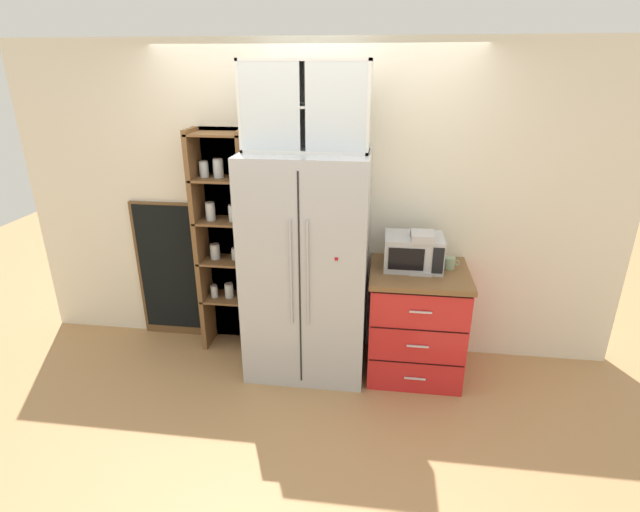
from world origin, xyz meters
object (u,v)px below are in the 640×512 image
Objects in this scene: refrigerator at (307,266)px; chalkboard_menu at (170,271)px; coffee_maker at (421,251)px; mug_sage at (450,263)px; bottle_green at (421,259)px; bottle_clear at (421,256)px; microwave at (413,252)px.

refrigerator reaches higher than chalkboard_menu.
mug_sage is at bearing 15.06° from coffee_maker.
coffee_maker is 2.63× the size of mug_sage.
bottle_green is (0.87, -0.01, 0.11)m from refrigerator.
bottle_clear is at bearing 90.00° from coffee_maker.
microwave is at bearing -6.83° from chalkboard_menu.
microwave is at bearing 167.48° from bottle_clear.
chalkboard_menu reaches higher than mug_sage.
microwave is 1.42× the size of coffee_maker.
refrigerator reaches higher than bottle_clear.
microwave is 0.06m from bottle_clear.
refrigerator is 7.12× the size of bottle_green.
coffee_maker reaches higher than bottle_clear.
refrigerator is 1.10m from mug_sage.
mug_sage is at bearing -5.57° from chalkboard_menu.
refrigerator is 1.36m from chalkboard_menu.
refrigerator is at bearing -13.99° from chalkboard_menu.
chalkboard_menu is (-2.17, 0.27, -0.36)m from bottle_clear.
mug_sage is at bearing 4.71° from refrigerator.
refrigerator reaches higher than microwave.
refrigerator is 4.04× the size of microwave.
coffee_maker reaches higher than bottle_green.
bottle_green is at bearing -8.66° from chalkboard_menu.
refrigerator is 7.16× the size of bottle_clear.
mug_sage is 0.47× the size of bottle_clear.
mug_sage is at bearing 7.92° from bottle_clear.
coffee_maker is 0.26m from mug_sage.
chalkboard_menu reaches higher than bottle_clear.
bottle_green is 2.22m from chalkboard_menu.
refrigerator is at bearing -176.14° from bottle_clear.
bottle_clear is at bearing -172.08° from mug_sage.
bottle_clear is 0.06m from bottle_green.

